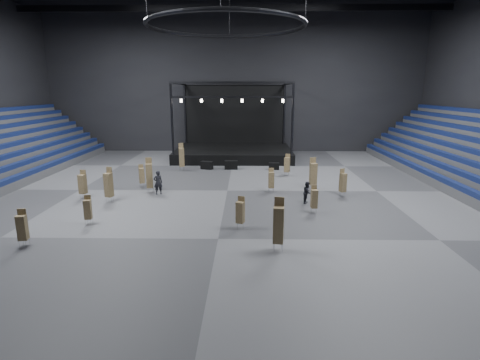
{
  "coord_description": "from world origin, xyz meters",
  "views": [
    {
      "loc": [
        1.59,
        -30.34,
        8.24
      ],
      "look_at": [
        1.1,
        -2.0,
        1.4
      ],
      "focal_mm": 28.0,
      "sensor_mm": 36.0,
      "label": 1
    }
  ],
  "objects_px": {
    "stage": "(234,146)",
    "chair_stack_0": "(182,157)",
    "chair_stack_11": "(271,180)",
    "chair_stack_5": "(287,164)",
    "chair_stack_8": "(22,227)",
    "chair_stack_12": "(343,182)",
    "chair_stack_13": "(279,224)",
    "crew_member": "(307,192)",
    "chair_stack_7": "(240,212)",
    "chair_stack_10": "(142,175)",
    "chair_stack_4": "(109,184)",
    "chair_stack_1": "(83,184)",
    "chair_stack_6": "(314,198)",
    "man_center": "(158,183)",
    "flight_case_left": "(207,165)",
    "flight_case_right": "(274,166)",
    "chair_stack_9": "(313,173)",
    "chair_stack_2": "(88,209)",
    "chair_stack_3": "(149,175)",
    "flight_case_mid": "(231,165)"
  },
  "relations": [
    {
      "from": "stage",
      "to": "chair_stack_0",
      "type": "xyz_separation_m",
      "value": [
        -5.18,
        -8.22,
        0.0
      ]
    },
    {
      "from": "chair_stack_11",
      "to": "chair_stack_5",
      "type": "bearing_deg",
      "value": 68.49
    },
    {
      "from": "chair_stack_8",
      "to": "chair_stack_12",
      "type": "bearing_deg",
      "value": 17.58
    },
    {
      "from": "chair_stack_13",
      "to": "crew_member",
      "type": "relative_size",
      "value": 1.75
    },
    {
      "from": "chair_stack_7",
      "to": "chair_stack_10",
      "type": "distance_m",
      "value": 13.2
    },
    {
      "from": "chair_stack_4",
      "to": "chair_stack_7",
      "type": "xyz_separation_m",
      "value": [
        9.96,
        -5.39,
        -0.3
      ]
    },
    {
      "from": "chair_stack_0",
      "to": "chair_stack_1",
      "type": "xyz_separation_m",
      "value": [
        -5.89,
        -10.56,
        -0.26
      ]
    },
    {
      "from": "chair_stack_6",
      "to": "man_center",
      "type": "xyz_separation_m",
      "value": [
        -11.77,
        4.48,
        -0.05
      ]
    },
    {
      "from": "crew_member",
      "to": "chair_stack_7",
      "type": "bearing_deg",
      "value": 157.56
    },
    {
      "from": "flight_case_left",
      "to": "chair_stack_0",
      "type": "height_order",
      "value": "chair_stack_0"
    },
    {
      "from": "chair_stack_8",
      "to": "man_center",
      "type": "distance_m",
      "value": 11.54
    },
    {
      "from": "flight_case_right",
      "to": "chair_stack_12",
      "type": "distance_m",
      "value": 11.21
    },
    {
      "from": "chair_stack_9",
      "to": "chair_stack_0",
      "type": "bearing_deg",
      "value": 138.22
    },
    {
      "from": "chair_stack_2",
      "to": "chair_stack_12",
      "type": "xyz_separation_m",
      "value": [
        17.57,
        6.7,
        0.15
      ]
    },
    {
      "from": "chair_stack_3",
      "to": "chair_stack_8",
      "type": "bearing_deg",
      "value": -124.27
    },
    {
      "from": "flight_case_right",
      "to": "crew_member",
      "type": "height_order",
      "value": "crew_member"
    },
    {
      "from": "chair_stack_3",
      "to": "crew_member",
      "type": "height_order",
      "value": "chair_stack_3"
    },
    {
      "from": "chair_stack_9",
      "to": "chair_stack_2",
      "type": "bearing_deg",
      "value": -161.15
    },
    {
      "from": "crew_member",
      "to": "flight_case_left",
      "type": "bearing_deg",
      "value": 55.84
    },
    {
      "from": "stage",
      "to": "chair_stack_0",
      "type": "relative_size",
      "value": 4.88
    },
    {
      "from": "chair_stack_4",
      "to": "chair_stack_7",
      "type": "distance_m",
      "value": 11.33
    },
    {
      "from": "chair_stack_1",
      "to": "chair_stack_12",
      "type": "distance_m",
      "value": 20.34
    },
    {
      "from": "chair_stack_8",
      "to": "chair_stack_9",
      "type": "bearing_deg",
      "value": 24.55
    },
    {
      "from": "flight_case_mid",
      "to": "chair_stack_10",
      "type": "relative_size",
      "value": 0.69
    },
    {
      "from": "flight_case_right",
      "to": "chair_stack_11",
      "type": "relative_size",
      "value": 0.54
    },
    {
      "from": "stage",
      "to": "chair_stack_1",
      "type": "relative_size",
      "value": 6.21
    },
    {
      "from": "chair_stack_0",
      "to": "chair_stack_11",
      "type": "relative_size",
      "value": 1.43
    },
    {
      "from": "chair_stack_13",
      "to": "crew_member",
      "type": "distance_m",
      "value": 9.02
    },
    {
      "from": "flight_case_right",
      "to": "chair_stack_0",
      "type": "xyz_separation_m",
      "value": [
        -9.7,
        -0.62,
        1.09
      ]
    },
    {
      "from": "chair_stack_10",
      "to": "crew_member",
      "type": "xyz_separation_m",
      "value": [
        13.64,
        -4.56,
        -0.23
      ]
    },
    {
      "from": "flight_case_right",
      "to": "crew_member",
      "type": "distance_m",
      "value": 12.2
    },
    {
      "from": "flight_case_right",
      "to": "chair_stack_8",
      "type": "bearing_deg",
      "value": -126.37
    },
    {
      "from": "chair_stack_4",
      "to": "chair_stack_10",
      "type": "xyz_separation_m",
      "value": [
        1.23,
        4.51,
        -0.32
      ]
    },
    {
      "from": "flight_case_left",
      "to": "chair_stack_4",
      "type": "bearing_deg",
      "value": -116.6
    },
    {
      "from": "chair_stack_7",
      "to": "crew_member",
      "type": "height_order",
      "value": "chair_stack_7"
    },
    {
      "from": "chair_stack_3",
      "to": "chair_stack_5",
      "type": "xyz_separation_m",
      "value": [
        11.9,
        6.38,
        -0.33
      ]
    },
    {
      "from": "chair_stack_5",
      "to": "chair_stack_10",
      "type": "height_order",
      "value": "chair_stack_5"
    },
    {
      "from": "flight_case_right",
      "to": "chair_stack_0",
      "type": "relative_size",
      "value": 0.38
    },
    {
      "from": "flight_case_mid",
      "to": "chair_stack_2",
      "type": "distance_m",
      "value": 18.9
    },
    {
      "from": "chair_stack_8",
      "to": "chair_stack_3",
      "type": "bearing_deg",
      "value": 59.7
    },
    {
      "from": "chair_stack_9",
      "to": "crew_member",
      "type": "relative_size",
      "value": 1.68
    },
    {
      "from": "chair_stack_5",
      "to": "crew_member",
      "type": "bearing_deg",
      "value": -65.17
    },
    {
      "from": "chair_stack_9",
      "to": "man_center",
      "type": "distance_m",
      "value": 12.83
    },
    {
      "from": "chair_stack_3",
      "to": "chair_stack_9",
      "type": "xyz_separation_m",
      "value": [
        13.53,
        1.1,
        -0.06
      ]
    },
    {
      "from": "chair_stack_12",
      "to": "flight_case_left",
      "type": "bearing_deg",
      "value": 114.96
    },
    {
      "from": "flight_case_right",
      "to": "chair_stack_9",
      "type": "xyz_separation_m",
      "value": [
        2.67,
        -8.28,
        1.06
      ]
    },
    {
      "from": "chair_stack_8",
      "to": "chair_stack_12",
      "type": "relative_size",
      "value": 0.93
    },
    {
      "from": "chair_stack_3",
      "to": "chair_stack_12",
      "type": "height_order",
      "value": "chair_stack_3"
    },
    {
      "from": "flight_case_right",
      "to": "flight_case_left",
      "type": "bearing_deg",
      "value": 179.02
    },
    {
      "from": "chair_stack_4",
      "to": "chair_stack_5",
      "type": "relative_size",
      "value": 1.23
    }
  ]
}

